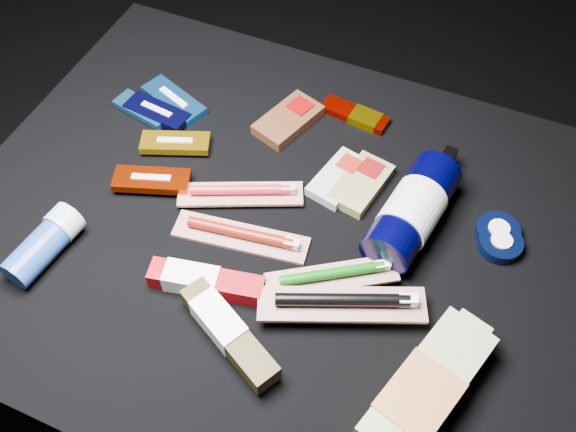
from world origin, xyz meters
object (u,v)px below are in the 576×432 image
at_px(bodywash_bottle, 425,391).
at_px(deodorant_stick, 45,244).
at_px(toothpaste_carton_red, 201,281).
at_px(lotion_bottle, 412,211).

height_order(bodywash_bottle, deodorant_stick, deodorant_stick).
bearing_deg(bodywash_bottle, toothpaste_carton_red, -168.50).
relative_size(bodywash_bottle, toothpaste_carton_red, 1.38).
height_order(deodorant_stick, toothpaste_carton_red, deodorant_stick).
bearing_deg(lotion_bottle, bodywash_bottle, -60.37).
height_order(lotion_bottle, toothpaste_carton_red, lotion_bottle).
relative_size(lotion_bottle, toothpaste_carton_red, 1.49).
distance_m(lotion_bottle, deodorant_stick, 0.54).
relative_size(deodorant_stick, toothpaste_carton_red, 0.78).
xyz_separation_m(lotion_bottle, deodorant_stick, (-0.47, -0.26, -0.01)).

